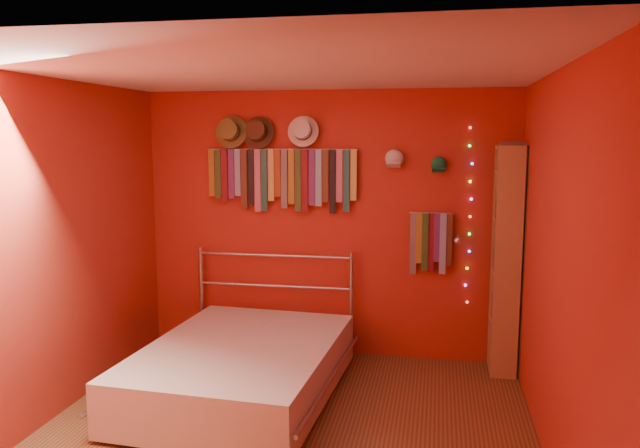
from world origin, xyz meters
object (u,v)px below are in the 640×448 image
Objects in this scene: tie_rack at (282,176)px; bed at (241,368)px; bookshelf at (511,260)px; reading_lamp at (458,240)px.

tie_rack is 1.83m from bed.
tie_rack is at bearing 175.74° from bookshelf.
bookshelf is at bearing -4.26° from tie_rack.
tie_rack is at bearing 89.46° from bed.
bed is at bearing -151.55° from reading_lamp.
bookshelf is at bearing 1.55° from reading_lamp.
bookshelf is (0.46, 0.01, -0.16)m from reading_lamp.
bookshelf reaches higher than tie_rack.
tie_rack is 4.83× the size of reading_lamp.
tie_rack reaches higher than reading_lamp.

